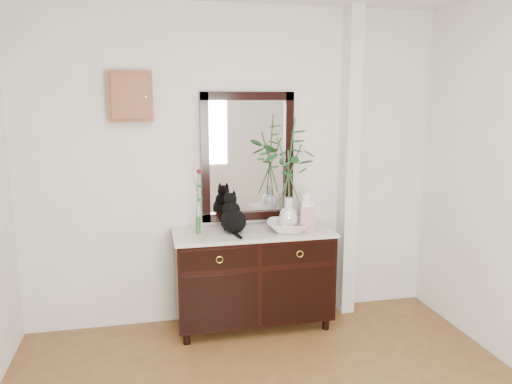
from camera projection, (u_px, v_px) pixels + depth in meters
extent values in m
cube|color=white|center=(236.00, 168.00, 4.27)|extent=(3.60, 0.04, 2.70)
cube|color=white|center=(349.00, 166.00, 4.41)|extent=(0.12, 0.20, 2.70)
cube|color=black|center=(253.00, 275.00, 4.22)|extent=(1.30, 0.50, 0.82)
cube|color=beige|center=(253.00, 233.00, 4.15)|extent=(1.33, 0.52, 0.03)
cube|color=black|center=(248.00, 157.00, 4.26)|extent=(0.80, 0.06, 1.10)
cube|color=white|center=(247.00, 157.00, 4.28)|extent=(0.66, 0.01, 0.96)
cube|color=brown|center=(130.00, 97.00, 3.94)|extent=(0.35, 0.10, 0.40)
imported|color=white|center=(288.00, 226.00, 4.13)|extent=(0.42, 0.42, 0.09)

